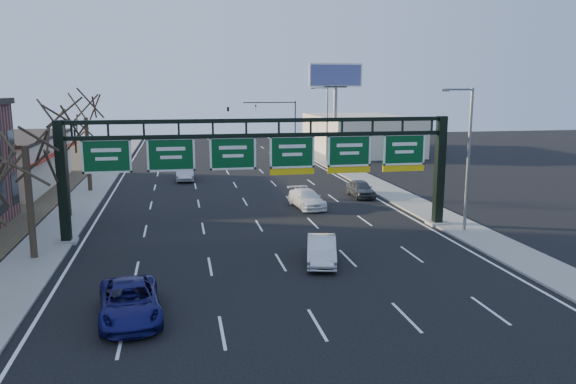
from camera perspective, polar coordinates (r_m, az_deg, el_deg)
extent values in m
plane|color=black|center=(27.80, -0.03, -8.38)|extent=(160.00, 160.00, 0.00)
cube|color=gray|center=(47.32, -20.28, -0.98)|extent=(3.00, 120.00, 0.12)
cube|color=gray|center=(49.95, 10.06, 0.11)|extent=(3.00, 120.00, 0.12)
cube|color=white|center=(46.95, -4.69, -0.50)|extent=(21.60, 120.00, 0.01)
cube|color=black|center=(34.89, -21.93, 0.87)|extent=(0.55, 0.55, 7.20)
cube|color=gray|center=(35.60, -21.54, -4.69)|extent=(1.20, 1.20, 0.20)
cube|color=black|center=(38.09, 15.14, 2.04)|extent=(0.55, 0.55, 7.20)
cube|color=gray|center=(38.75, 14.89, -3.08)|extent=(1.20, 1.20, 0.20)
cube|color=black|center=(34.22, -2.61, 7.27)|extent=(23.40, 0.25, 0.25)
cube|color=black|center=(34.29, -2.59, 5.77)|extent=(23.40, 0.25, 0.25)
cube|color=#04441C|center=(34.28, -17.95, 3.50)|extent=(2.80, 0.10, 2.00)
cube|color=#04441C|center=(34.03, -11.80, 3.74)|extent=(2.80, 0.10, 2.00)
cube|color=#04441C|center=(34.18, -5.62, 3.95)|extent=(2.80, 0.10, 2.00)
cube|color=#04441C|center=(34.71, 0.42, 4.10)|extent=(2.80, 0.10, 2.00)
cube|color=yellow|center=(34.87, 0.42, 2.11)|extent=(2.80, 0.10, 0.40)
cube|color=#04441C|center=(35.61, 6.23, 4.21)|extent=(2.80, 0.10, 2.00)
cube|color=yellow|center=(35.77, 6.19, 2.26)|extent=(2.80, 0.10, 0.40)
cube|color=#04441C|center=(36.86, 11.70, 4.26)|extent=(2.80, 0.10, 2.00)
cube|color=yellow|center=(37.01, 11.63, 2.39)|extent=(2.80, 0.10, 0.40)
cube|color=#A72010|center=(56.30, -22.67, 3.66)|extent=(1.20, 18.00, 0.40)
cube|color=beige|center=(80.08, 7.26, 5.88)|extent=(12.00, 20.00, 5.00)
cylinder|color=#2D2419|center=(32.31, -24.77, -0.87)|extent=(0.36, 0.36, 6.08)
cylinder|color=#2D2419|center=(41.90, -21.65, 2.33)|extent=(0.36, 0.36, 6.84)
cylinder|color=#2D2419|center=(51.71, -19.65, 3.70)|extent=(0.36, 0.36, 6.46)
cylinder|color=slate|center=(36.62, 17.85, 3.17)|extent=(0.20, 0.20, 9.00)
cylinder|color=slate|center=(35.92, 16.98, 10.13)|extent=(1.80, 0.12, 0.12)
cube|color=slate|center=(35.51, 15.67, 10.12)|extent=(0.50, 0.22, 0.15)
cylinder|color=slate|center=(68.26, 3.99, 6.91)|extent=(0.20, 0.20, 9.00)
cylinder|color=slate|center=(67.88, 3.29, 10.61)|extent=(1.80, 0.12, 0.12)
cube|color=slate|center=(67.67, 2.54, 10.58)|extent=(0.50, 0.22, 0.15)
cylinder|color=slate|center=(73.71, 4.79, 7.08)|extent=(0.50, 0.50, 9.00)
cube|color=slate|center=(73.57, 4.85, 10.58)|extent=(3.00, 0.30, 0.20)
cube|color=white|center=(73.58, 4.87, 11.75)|extent=(7.00, 0.30, 3.00)
cube|color=#495292|center=(73.39, 4.91, 11.75)|extent=(6.60, 0.05, 2.60)
cylinder|color=black|center=(82.71, 0.74, 6.81)|extent=(0.18, 0.18, 7.00)
cylinder|color=black|center=(81.87, -1.89, 9.08)|extent=(7.60, 0.14, 0.14)
imported|color=black|center=(81.60, -3.29, 8.50)|extent=(0.20, 0.20, 1.00)
imported|color=black|center=(81.16, -6.12, 8.45)|extent=(0.54, 0.54, 1.62)
imported|color=#141458|center=(23.46, -15.78, -10.65)|extent=(2.86, 5.28, 1.41)
imported|color=silver|center=(29.39, 3.43, -5.91)|extent=(2.42, 4.45, 1.39)
imported|color=white|center=(42.68, 1.92, -0.68)|extent=(2.47, 4.85, 1.35)
imported|color=#424548|center=(47.18, 7.39, 0.36)|extent=(1.66, 4.08, 1.39)
imported|color=#BDBCC1|center=(56.02, -10.39, 1.97)|extent=(1.76, 4.71, 1.54)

